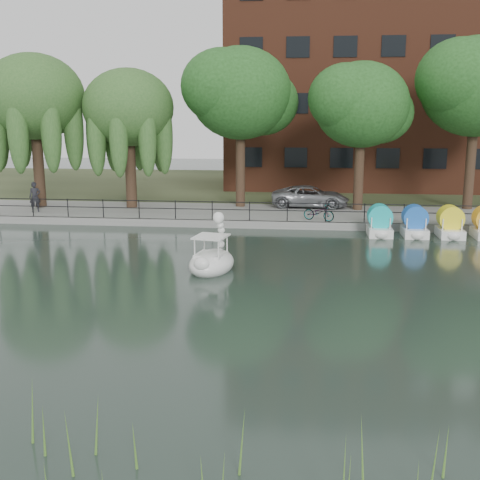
% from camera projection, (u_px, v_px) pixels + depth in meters
% --- Properties ---
extents(ground_plane, '(120.00, 120.00, 0.00)m').
position_uv_depth(ground_plane, '(211.00, 306.00, 19.13)').
color(ground_plane, '#2F4038').
extents(promenade, '(40.00, 6.00, 0.40)m').
position_uv_depth(promenade, '(254.00, 215.00, 34.64)').
color(promenade, gray).
rests_on(promenade, ground_plane).
extents(kerb, '(40.00, 0.25, 0.40)m').
position_uv_depth(kerb, '(249.00, 225.00, 31.78)').
color(kerb, gray).
rests_on(kerb, ground_plane).
extents(land_strip, '(60.00, 22.00, 0.36)m').
position_uv_depth(land_strip, '(269.00, 186.00, 48.26)').
color(land_strip, '#47512D').
rests_on(land_strip, ground_plane).
extents(railing, '(32.00, 0.05, 1.00)m').
position_uv_depth(railing, '(250.00, 206.00, 31.77)').
color(railing, black).
rests_on(railing, promenade).
extents(apartment_building, '(20.00, 10.07, 18.00)m').
position_uv_depth(apartment_building, '(362.00, 67.00, 45.56)').
color(apartment_building, '#4C1E16').
rests_on(apartment_building, land_strip).
extents(willow_left, '(5.88, 5.88, 9.01)m').
position_uv_depth(willow_left, '(34.00, 97.00, 35.11)').
color(willow_left, '#473323').
rests_on(willow_left, promenade).
extents(willow_mid, '(5.32, 5.32, 8.15)m').
position_uv_depth(willow_mid, '(128.00, 108.00, 35.14)').
color(willow_mid, '#473323').
rests_on(willow_mid, promenade).
extents(broadleaf_center, '(6.00, 6.00, 9.25)m').
position_uv_depth(broadleaf_center, '(240.00, 94.00, 35.26)').
color(broadleaf_center, '#473323').
rests_on(broadleaf_center, promenade).
extents(broadleaf_right, '(5.40, 5.40, 8.32)m').
position_uv_depth(broadleaf_right, '(362.00, 105.00, 34.17)').
color(broadleaf_right, '#473323').
rests_on(broadleaf_right, promenade).
extents(broadleaf_far, '(6.30, 6.30, 9.71)m').
position_uv_depth(broadleaf_far, '(477.00, 87.00, 34.24)').
color(broadleaf_far, '#473323').
rests_on(broadleaf_far, promenade).
extents(minivan, '(2.66, 5.40, 1.47)m').
position_uv_depth(minivan, '(310.00, 195.00, 36.13)').
color(minivan, gray).
rests_on(minivan, promenade).
extents(bicycle, '(1.26, 1.81, 1.00)m').
position_uv_depth(bicycle, '(319.00, 211.00, 31.70)').
color(bicycle, gray).
rests_on(bicycle, promenade).
extents(pedestrian, '(0.85, 0.73, 1.98)m').
position_uv_depth(pedestrian, '(35.00, 195.00, 34.37)').
color(pedestrian, black).
rests_on(pedestrian, promenade).
extents(swan_boat, '(2.06, 2.82, 2.18)m').
position_uv_depth(swan_boat, '(212.00, 258.00, 23.30)').
color(swan_boat, white).
rests_on(swan_boat, ground_plane).
extents(reed_bank, '(24.00, 2.40, 1.20)m').
position_uv_depth(reed_bank, '(242.00, 462.00, 9.56)').
color(reed_bank, '#669938').
rests_on(reed_bank, ground_plane).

